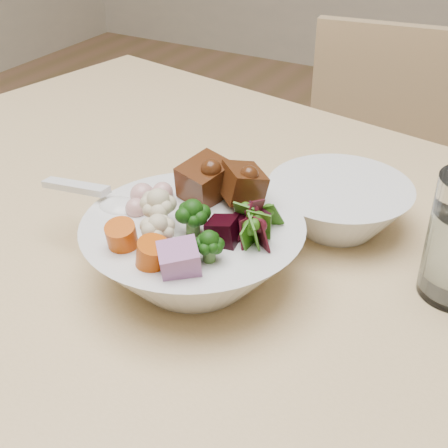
% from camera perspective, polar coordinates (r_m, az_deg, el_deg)
% --- Properties ---
extents(dining_table, '(1.80, 1.23, 0.78)m').
position_cam_1_polar(dining_table, '(0.66, 11.12, -15.34)').
color(dining_table, '#D9B680').
rests_on(dining_table, ground).
extents(chair_far, '(0.45, 0.45, 0.86)m').
position_cam_1_polar(chair_far, '(1.37, 14.36, 0.43)').
color(chair_far, tan).
rests_on(chair_far, ground).
extents(food_bowl, '(0.23, 0.23, 0.12)m').
position_cam_1_polar(food_bowl, '(0.65, -2.60, -2.09)').
color(food_bowl, silver).
rests_on(food_bowl, dining_table).
extents(soup_spoon, '(0.14, 0.04, 0.03)m').
position_cam_1_polar(soup_spoon, '(0.68, -10.59, 1.99)').
color(soup_spoon, silver).
rests_on(soup_spoon, food_bowl).
extents(side_bowl, '(0.17, 0.17, 0.06)m').
position_cam_1_polar(side_bowl, '(0.75, 10.42, 1.58)').
color(side_bowl, silver).
rests_on(side_bowl, dining_table).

